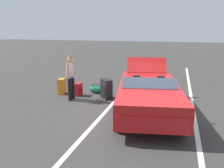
% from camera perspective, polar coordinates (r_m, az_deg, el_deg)
% --- Properties ---
extents(ground_plane, '(80.00, 80.00, 0.00)m').
position_cam_1_polar(ground_plane, '(7.17, 9.08, -7.33)').
color(ground_plane, '#383533').
extents(lot_line_near, '(18.00, 0.12, 0.01)m').
position_cam_1_polar(lot_line_near, '(7.43, -1.00, -6.37)').
color(lot_line_near, silver).
rests_on(lot_line_near, ground_plane).
extents(lot_line_mid, '(18.00, 0.12, 0.01)m').
position_cam_1_polar(lot_line_mid, '(7.15, 20.34, -8.13)').
color(lot_line_mid, silver).
rests_on(lot_line_mid, ground_plane).
extents(convertible_car, '(4.44, 2.46, 1.50)m').
position_cam_1_polar(convertible_car, '(6.78, 9.35, -3.28)').
color(convertible_car, red).
rests_on(convertible_car, ground_plane).
extents(suitcase_large_black, '(0.54, 0.54, 0.74)m').
position_cam_1_polar(suitcase_large_black, '(8.40, -1.47, -1.31)').
color(suitcase_large_black, black).
rests_on(suitcase_large_black, ground_plane).
extents(suitcase_medium_bright, '(0.43, 0.29, 0.62)m').
position_cam_1_polar(suitcase_medium_bright, '(9.27, -12.67, -0.56)').
color(suitcase_medium_bright, orange).
rests_on(suitcase_medium_bright, ground_plane).
extents(suitcase_small_carryon, '(0.35, 0.24, 0.50)m').
position_cam_1_polar(suitcase_small_carryon, '(8.89, -8.59, -1.40)').
color(suitcase_small_carryon, red).
rests_on(suitcase_small_carryon, ground_plane).
extents(duffel_bag, '(0.43, 0.68, 0.34)m').
position_cam_1_polar(duffel_bag, '(9.19, -4.09, -1.34)').
color(duffel_bag, '#19723F').
rests_on(duffel_bag, ground_plane).
extents(traveler_person, '(0.61, 0.24, 1.65)m').
position_cam_1_polar(traveler_person, '(8.26, -10.53, 2.21)').
color(traveler_person, black).
rests_on(traveler_person, ground_plane).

